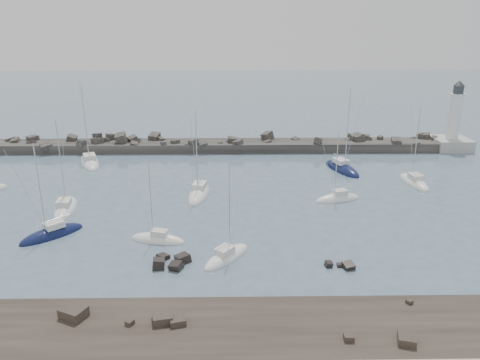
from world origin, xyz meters
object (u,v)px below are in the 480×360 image
(sailboat_4, at_px, (158,240))
(sailboat_8, at_px, (338,199))
(sailboat_3, at_px, (66,209))
(sailboat_2, at_px, (52,235))
(sailboat_9, at_px, (414,183))
(sailboat_7, at_px, (342,169))
(lighthouse, at_px, (452,134))
(sailboat_1, at_px, (90,163))
(sailboat_5, at_px, (199,194))
(sailboat_6, at_px, (227,257))

(sailboat_4, height_order, sailboat_8, sailboat_8)
(sailboat_3, distance_m, sailboat_4, 17.36)
(sailboat_2, distance_m, sailboat_9, 54.80)
(sailboat_7, bearing_deg, sailboat_8, -104.96)
(lighthouse, distance_m, sailboat_1, 71.59)
(sailboat_5, distance_m, sailboat_8, 20.65)
(lighthouse, relative_size, sailboat_3, 1.06)
(sailboat_5, bearing_deg, sailboat_4, -104.27)
(sailboat_1, distance_m, sailboat_9, 56.95)
(sailboat_4, bearing_deg, sailboat_8, 28.11)
(sailboat_3, distance_m, sailboat_8, 38.86)
(lighthouse, bearing_deg, sailboat_5, -152.38)
(sailboat_8, bearing_deg, sailboat_6, -132.65)
(sailboat_5, height_order, sailboat_8, sailboat_5)
(sailboat_8, bearing_deg, sailboat_2, -163.07)
(lighthouse, relative_size, sailboat_1, 0.91)
(sailboat_4, bearing_deg, sailboat_2, 173.06)
(sailboat_2, xyz_separation_m, sailboat_3, (-1.12, 8.24, -0.01))
(sailboat_1, height_order, sailboat_3, sailboat_1)
(sailboat_3, xyz_separation_m, sailboat_9, (52.65, 10.41, 0.00))
(sailboat_1, distance_m, sailboat_5, 27.11)
(sailboat_5, bearing_deg, sailboat_9, 8.10)
(sailboat_2, xyz_separation_m, sailboat_8, (37.61, 11.44, -0.01))
(sailboat_1, relative_size, sailboat_9, 1.19)
(sailboat_1, relative_size, sailboat_3, 1.17)
(lighthouse, xyz_separation_m, sailboat_8, (-29.17, -28.31, -2.95))
(sailboat_4, distance_m, sailboat_6, 9.42)
(sailboat_1, relative_size, sailboat_2, 1.25)
(sailboat_5, height_order, sailboat_9, sailboat_5)
(sailboat_9, bearing_deg, sailboat_1, 167.89)
(sailboat_4, bearing_deg, sailboat_5, 75.73)
(sailboat_3, distance_m, sailboat_9, 53.67)
(lighthouse, height_order, sailboat_3, lighthouse)
(lighthouse, relative_size, sailboat_4, 1.35)
(lighthouse, bearing_deg, sailboat_8, -135.86)
(sailboat_6, xyz_separation_m, sailboat_7, (20.01, 32.03, 0.02))
(sailboat_2, bearing_deg, sailboat_4, -6.94)
(sailboat_5, bearing_deg, sailboat_8, -6.42)
(sailboat_8, bearing_deg, sailboat_1, 155.36)
(sailboat_5, relative_size, sailboat_9, 1.05)
(sailboat_2, bearing_deg, sailboat_6, -15.80)
(lighthouse, xyz_separation_m, sailboat_2, (-66.78, -39.76, -2.94))
(sailboat_8, bearing_deg, sailboat_3, -175.28)
(sailboat_2, distance_m, sailboat_7, 48.93)
(lighthouse, xyz_separation_m, sailboat_9, (-15.26, -21.10, -2.94))
(sailboat_7, bearing_deg, sailboat_4, -135.77)
(sailboat_9, bearing_deg, sailboat_6, -140.55)
(sailboat_1, xyz_separation_m, sailboat_2, (4.16, -30.60, -0.00))
(sailboat_9, bearing_deg, sailboat_5, -171.90)
(sailboat_5, xyz_separation_m, sailboat_6, (4.39, -19.83, -0.02))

